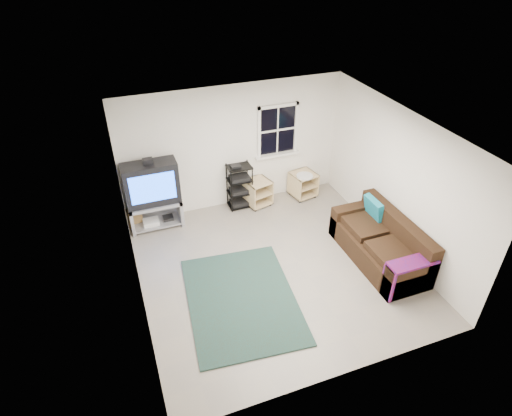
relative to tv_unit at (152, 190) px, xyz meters
name	(u,v)px	position (x,y,z in m)	size (l,w,h in m)	color
room	(278,134)	(2.69, 0.25, 0.65)	(4.60, 4.62, 4.60)	gray
tv_unit	(152,190)	(0.00, 0.00, 0.00)	(1.02, 0.51, 1.50)	#9D9EA5
av_rack	(240,189)	(1.79, 0.08, -0.39)	(0.50, 0.36, 0.99)	black
side_table_left	(257,191)	(2.16, 0.05, -0.52)	(0.59, 0.59, 0.57)	#D7BD84
side_table_right	(302,183)	(3.22, 0.01, -0.50)	(0.59, 0.59, 0.58)	#D7BD84
sofa	(381,244)	(3.60, -2.44, -0.50)	(0.90, 2.02, 0.92)	black
shag_rug	(242,299)	(0.93, -2.55, -0.81)	(1.70, 2.34, 0.03)	black
paper_bag	(134,217)	(-0.42, 0.14, -0.62)	(0.28, 0.18, 0.41)	#9A7A45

